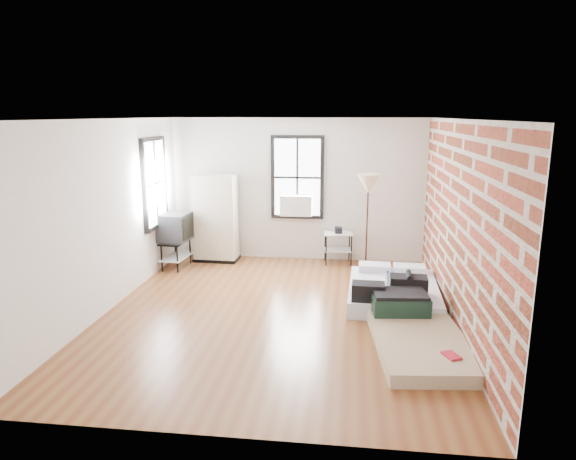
# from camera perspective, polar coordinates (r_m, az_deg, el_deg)

# --- Properties ---
(ground) EXTENTS (6.00, 6.00, 0.00)m
(ground) POSITION_cam_1_polar(r_m,az_deg,el_deg) (7.66, -1.32, -9.21)
(ground) COLOR brown
(ground) RESTS_ON ground
(room_shell) EXTENTS (5.02, 6.02, 2.80)m
(room_shell) POSITION_cam_1_polar(r_m,az_deg,el_deg) (7.52, 0.76, 4.13)
(room_shell) COLOR silver
(room_shell) RESTS_ON ground
(mattress_main) EXTENTS (1.44, 1.91, 0.60)m
(mattress_main) POSITION_cam_1_polar(r_m,az_deg,el_deg) (8.26, 11.58, -6.59)
(mattress_main) COLOR white
(mattress_main) RESTS_ON ground
(mattress_bare) EXTENTS (1.31, 2.19, 0.45)m
(mattress_bare) POSITION_cam_1_polar(r_m,az_deg,el_deg) (6.94, 13.85, -10.79)
(mattress_bare) COLOR #C1B08C
(mattress_bare) RESTS_ON ground
(wardrobe) EXTENTS (0.88, 0.52, 1.71)m
(wardrobe) POSITION_cam_1_polar(r_m,az_deg,el_deg) (10.22, -8.04, 1.28)
(wardrobe) COLOR black
(wardrobe) RESTS_ON ground
(side_table) EXTENTS (0.59, 0.49, 0.72)m
(side_table) POSITION_cam_1_polar(r_m,az_deg,el_deg) (10.03, 5.59, -0.98)
(side_table) COLOR black
(side_table) RESTS_ON ground
(floor_lamp) EXTENTS (0.39, 0.39, 1.83)m
(floor_lamp) POSITION_cam_1_polar(r_m,az_deg,el_deg) (9.21, 8.90, 4.58)
(floor_lamp) COLOR black
(floor_lamp) RESTS_ON ground
(tv_stand) EXTENTS (0.57, 0.77, 1.05)m
(tv_stand) POSITION_cam_1_polar(r_m,az_deg,el_deg) (9.88, -12.41, 0.11)
(tv_stand) COLOR black
(tv_stand) RESTS_ON ground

